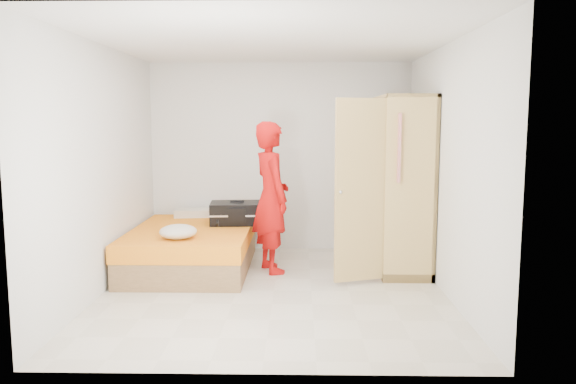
{
  "coord_description": "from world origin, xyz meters",
  "views": [
    {
      "loc": [
        0.27,
        -5.83,
        1.81
      ],
      "look_at": [
        0.14,
        0.52,
        1.0
      ],
      "focal_mm": 35.0,
      "sensor_mm": 36.0,
      "label": 1
    }
  ],
  "objects_px": {
    "person": "(271,197)",
    "round_cushion": "(178,232)",
    "wardrobe": "(398,189)",
    "suitcase": "(237,213)",
    "bed": "(192,248)"
  },
  "relations": [
    {
      "from": "wardrobe",
      "to": "suitcase",
      "type": "height_order",
      "value": "wardrobe"
    },
    {
      "from": "wardrobe",
      "to": "person",
      "type": "relative_size",
      "value": 1.17
    },
    {
      "from": "wardrobe",
      "to": "suitcase",
      "type": "distance_m",
      "value": 2.05
    },
    {
      "from": "bed",
      "to": "suitcase",
      "type": "relative_size",
      "value": 2.74
    },
    {
      "from": "wardrobe",
      "to": "person",
      "type": "height_order",
      "value": "wardrobe"
    },
    {
      "from": "wardrobe",
      "to": "round_cushion",
      "type": "bearing_deg",
      "value": -167.76
    },
    {
      "from": "wardrobe",
      "to": "person",
      "type": "distance_m",
      "value": 1.52
    },
    {
      "from": "suitcase",
      "to": "bed",
      "type": "bearing_deg",
      "value": -151.76
    },
    {
      "from": "bed",
      "to": "suitcase",
      "type": "distance_m",
      "value": 0.73
    },
    {
      "from": "suitcase",
      "to": "round_cushion",
      "type": "relative_size",
      "value": 1.76
    },
    {
      "from": "bed",
      "to": "suitcase",
      "type": "xyz_separation_m",
      "value": [
        0.53,
        0.34,
        0.38
      ]
    },
    {
      "from": "person",
      "to": "round_cushion",
      "type": "bearing_deg",
      "value": 93.86
    },
    {
      "from": "suitcase",
      "to": "round_cushion",
      "type": "height_order",
      "value": "suitcase"
    },
    {
      "from": "person",
      "to": "round_cushion",
      "type": "height_order",
      "value": "person"
    },
    {
      "from": "person",
      "to": "suitcase",
      "type": "xyz_separation_m",
      "value": [
        -0.46,
        0.43,
        -0.27
      ]
    }
  ]
}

